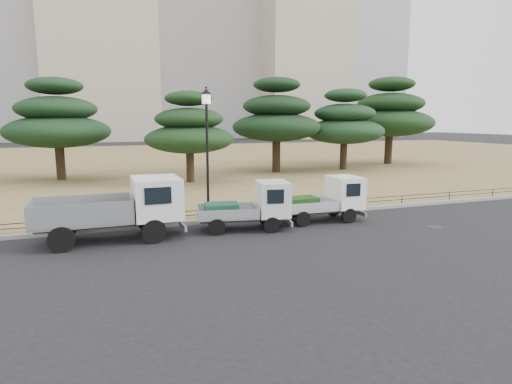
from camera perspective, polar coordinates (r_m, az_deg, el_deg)
name	(u,v)px	position (r m, az deg, el deg)	size (l,w,h in m)	color
ground	(274,234)	(16.19, 2.42, -5.65)	(220.00, 220.00, 0.00)	black
lawn	(163,161)	(45.63, -12.32, 4.08)	(120.00, 56.00, 0.15)	olive
curb	(251,218)	(18.52, -0.63, -3.43)	(120.00, 0.25, 0.16)	gray
truck_large	(119,206)	(15.97, -17.85, -1.83)	(5.05, 2.10, 2.19)	black
truck_kei_front	(251,206)	(16.71, -0.68, -1.87)	(3.75, 2.09, 1.88)	black
truck_kei_rear	(326,199)	(18.41, 9.38, -0.95)	(3.60, 1.66, 1.86)	black
street_lamp	(207,132)	(17.84, -6.56, 7.96)	(0.48, 0.48, 5.35)	black
pipe_fence	(250,209)	(18.59, -0.79, -2.26)	(38.00, 0.04, 0.40)	black
tarp_pile	(91,216)	(18.06, -21.14, -3.05)	(1.42, 1.10, 0.89)	navy
manhole	(435,227)	(18.66, 22.77, -4.33)	(0.60, 0.60, 0.01)	#2D2D30
pine_west_near	(57,121)	(32.55, -24.97, 8.54)	(6.97, 6.97, 6.97)	black
pine_center_left	(189,130)	(28.77, -8.88, 8.18)	(5.89, 5.89, 5.99)	black
pine_center_right	(277,118)	(34.12, 2.76, 9.86)	(6.98, 6.98, 7.40)	black
pine_east_near	(344,123)	(36.67, 11.72, 8.97)	(6.60, 6.60, 6.67)	black
pine_east_far	(390,114)	(42.61, 17.46, 9.88)	(8.04, 8.04, 8.08)	black
tower_center_left	(98,7)	(102.14, -20.34, 22.14)	(22.00, 20.00, 55.00)	#AAA08C
tower_east	(300,36)	(108.64, 5.88, 19.97)	(20.00, 18.00, 48.00)	#AAA08C
tower_far_east	(349,3)	(126.27, 12.30, 23.43)	(24.00, 20.00, 70.00)	#A0A0A5
radio_tower	(404,22)	(128.96, 19.12, 20.58)	(1.80, 1.80, 63.00)	#D83F33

